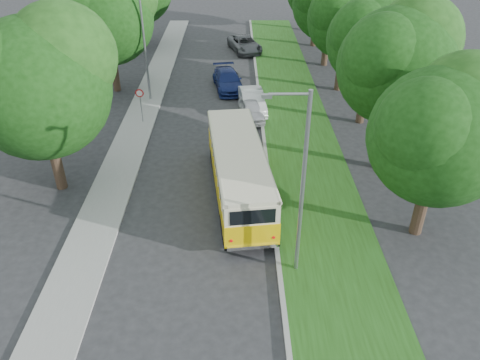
{
  "coord_description": "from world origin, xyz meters",
  "views": [
    {
      "loc": [
        1.81,
        -17.07,
        13.69
      ],
      "look_at": [
        2.01,
        2.24,
        1.5
      ],
      "focal_mm": 35.0,
      "sensor_mm": 36.0,
      "label": 1
    }
  ],
  "objects_px": {
    "car_blue": "(228,80)",
    "lamppost_near": "(301,183)",
    "lamppost_far": "(143,46)",
    "car_grey": "(245,44)",
    "car_silver": "(251,110)",
    "vintage_bus": "(239,172)",
    "car_white": "(252,101)"
  },
  "relations": [
    {
      "from": "lamppost_far",
      "to": "car_white",
      "type": "height_order",
      "value": "lamppost_far"
    },
    {
      "from": "lamppost_far",
      "to": "lamppost_near",
      "type": "bearing_deg",
      "value": -64.29
    },
    {
      "from": "car_silver",
      "to": "car_blue",
      "type": "bearing_deg",
      "value": 98.02
    },
    {
      "from": "lamppost_far",
      "to": "vintage_bus",
      "type": "bearing_deg",
      "value": -62.79
    },
    {
      "from": "car_grey",
      "to": "car_silver",
      "type": "bearing_deg",
      "value": -105.54
    },
    {
      "from": "vintage_bus",
      "to": "lamppost_near",
      "type": "bearing_deg",
      "value": -74.47
    },
    {
      "from": "lamppost_far",
      "to": "car_blue",
      "type": "bearing_deg",
      "value": 20.41
    },
    {
      "from": "vintage_bus",
      "to": "car_grey",
      "type": "relative_size",
      "value": 1.88
    },
    {
      "from": "lamppost_far",
      "to": "vintage_bus",
      "type": "distance_m",
      "value": 14.79
    },
    {
      "from": "car_grey",
      "to": "car_white",
      "type": "bearing_deg",
      "value": -105.02
    },
    {
      "from": "car_silver",
      "to": "car_white",
      "type": "relative_size",
      "value": 0.83
    },
    {
      "from": "car_grey",
      "to": "lamppost_near",
      "type": "bearing_deg",
      "value": -103.35
    },
    {
      "from": "car_silver",
      "to": "car_grey",
      "type": "distance_m",
      "value": 15.47
    },
    {
      "from": "car_white",
      "to": "car_blue",
      "type": "bearing_deg",
      "value": 106.58
    },
    {
      "from": "lamppost_far",
      "to": "car_blue",
      "type": "height_order",
      "value": "lamppost_far"
    },
    {
      "from": "lamppost_near",
      "to": "lamppost_far",
      "type": "relative_size",
      "value": 1.07
    },
    {
      "from": "vintage_bus",
      "to": "car_blue",
      "type": "height_order",
      "value": "vintage_bus"
    },
    {
      "from": "lamppost_far",
      "to": "car_grey",
      "type": "xyz_separation_m",
      "value": [
        7.43,
        12.13,
        -3.4
      ]
    },
    {
      "from": "car_white",
      "to": "car_blue",
      "type": "xyz_separation_m",
      "value": [
        -1.78,
        4.15,
        -0.01
      ]
    },
    {
      "from": "lamppost_far",
      "to": "car_grey",
      "type": "bearing_deg",
      "value": 58.51
    },
    {
      "from": "lamppost_near",
      "to": "vintage_bus",
      "type": "height_order",
      "value": "lamppost_near"
    },
    {
      "from": "car_grey",
      "to": "car_blue",
      "type": "bearing_deg",
      "value": -114.77
    },
    {
      "from": "lamppost_near",
      "to": "vintage_bus",
      "type": "distance_m",
      "value": 6.68
    },
    {
      "from": "vintage_bus",
      "to": "car_silver",
      "type": "bearing_deg",
      "value": 77.92
    },
    {
      "from": "lamppost_far",
      "to": "car_silver",
      "type": "bearing_deg",
      "value": -23.73
    },
    {
      "from": "car_silver",
      "to": "car_blue",
      "type": "xyz_separation_m",
      "value": [
        -1.67,
        5.54,
        0.1
      ]
    },
    {
      "from": "lamppost_near",
      "to": "car_blue",
      "type": "height_order",
      "value": "lamppost_near"
    },
    {
      "from": "car_blue",
      "to": "lamppost_near",
      "type": "bearing_deg",
      "value": -91.44
    },
    {
      "from": "vintage_bus",
      "to": "car_grey",
      "type": "height_order",
      "value": "vintage_bus"
    },
    {
      "from": "lamppost_near",
      "to": "vintage_bus",
      "type": "relative_size",
      "value": 0.83
    },
    {
      "from": "lamppost_near",
      "to": "lamppost_far",
      "type": "distance_m",
      "value": 20.53
    },
    {
      "from": "car_silver",
      "to": "vintage_bus",
      "type": "bearing_deg",
      "value": -104.28
    }
  ]
}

